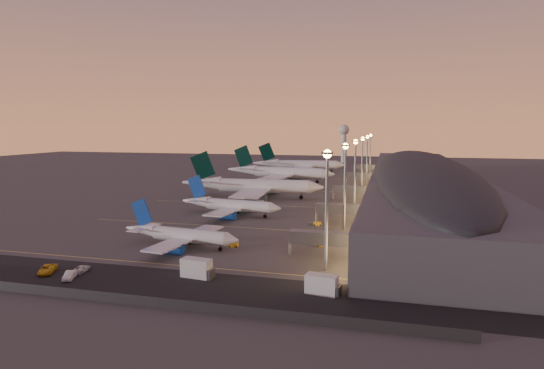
{
  "coord_description": "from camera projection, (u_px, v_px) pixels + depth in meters",
  "views": [
    {
      "loc": [
        48.61,
        -134.55,
        30.64
      ],
      "look_at": [
        2.0,
        45.0,
        7.0
      ],
      "focal_mm": 30.0,
      "sensor_mm": 36.0,
      "label": 1
    }
  ],
  "objects": [
    {
      "name": "ground",
      "position": [
        231.0,
        223.0,
        145.18
      ],
      "size": [
        700.0,
        700.0,
        0.0
      ],
      "primitive_type": "plane",
      "color": "#413F3C"
    },
    {
      "name": "airliner_narrow_south",
      "position": [
        180.0,
        235.0,
        116.47
      ],
      "size": [
        33.51,
        30.13,
        11.96
      ],
      "rotation": [
        0.0,
        0.0,
        -0.12
      ],
      "color": "silver",
      "rests_on": "ground"
    },
    {
      "name": "airliner_narrow_north",
      "position": [
        230.0,
        205.0,
        157.99
      ],
      "size": [
        38.19,
        34.38,
        13.64
      ],
      "rotation": [
        0.0,
        0.0,
        -0.13
      ],
      "color": "silver",
      "rests_on": "ground"
    },
    {
      "name": "airliner_wide_near",
      "position": [
        251.0,
        186.0,
        196.7
      ],
      "size": [
        62.98,
        57.44,
        20.15
      ],
      "rotation": [
        0.0,
        0.0,
        0.06
      ],
      "color": "silver",
      "rests_on": "ground"
    },
    {
      "name": "airliner_wide_mid",
      "position": [
        279.0,
        172.0,
        254.53
      ],
      "size": [
        63.22,
        57.92,
        20.22
      ],
      "rotation": [
        0.0,
        0.0,
        -0.11
      ],
      "color": "silver",
      "rests_on": "ground"
    },
    {
      "name": "airliner_wide_far",
      "position": [
        299.0,
        165.0,
        306.58
      ],
      "size": [
        62.9,
        57.75,
        20.13
      ],
      "rotation": [
        0.0,
        0.0,
        0.13
      ],
      "color": "silver",
      "rests_on": "ground"
    },
    {
      "name": "terminal_building",
      "position": [
        420.0,
        177.0,
        198.24
      ],
      "size": [
        56.35,
        255.0,
        17.46
      ],
      "color": "#45464A",
      "rests_on": "ground"
    },
    {
      "name": "light_masts",
      "position": [
        360.0,
        157.0,
        196.4
      ],
      "size": [
        2.2,
        217.2,
        25.9
      ],
      "color": "gray",
      "rests_on": "ground"
    },
    {
      "name": "radar_tower",
      "position": [
        344.0,
        137.0,
        389.56
      ],
      "size": [
        9.0,
        9.0,
        32.5
      ],
      "color": "silver",
      "rests_on": "ground"
    },
    {
      "name": "service_lane",
      "position": [
        137.0,
        280.0,
        91.41
      ],
      "size": [
        260.0,
        16.0,
        0.01
      ],
      "color": "black",
      "rests_on": "ground"
    },
    {
      "name": "lane_markings",
      "position": [
        264.0,
        203.0,
        183.58
      ],
      "size": [
        90.0,
        180.36,
        0.0
      ],
      "color": "#D8C659",
      "rests_on": "ground"
    },
    {
      "name": "fence",
      "position": [
        100.0,
        297.0,
        79.76
      ],
      "size": [
        124.0,
        0.12,
        2.0
      ],
      "color": "#2D2D30",
      "rests_on": "ground"
    },
    {
      "name": "baggage_tug_a",
      "position": [
        232.0,
        245.0,
        116.69
      ],
      "size": [
        3.72,
        1.84,
        1.07
      ],
      "rotation": [
        0.0,
        0.0,
        0.1
      ],
      "color": "gold",
      "rests_on": "ground"
    },
    {
      "name": "baggage_tug_b",
      "position": [
        320.0,
        244.0,
        117.19
      ],
      "size": [
        4.05,
        2.14,
        1.15
      ],
      "rotation": [
        0.0,
        0.0,
        0.16
      ],
      "color": "gold",
      "rests_on": "ground"
    },
    {
      "name": "baggage_tug_c",
      "position": [
        316.0,
        224.0,
        141.96
      ],
      "size": [
        3.96,
        2.04,
        1.13
      ],
      "rotation": [
        0.0,
        0.0,
        0.14
      ],
      "color": "gold",
      "rests_on": "ground"
    },
    {
      "name": "catering_truck_a",
      "position": [
        198.0,
        269.0,
        92.86
      ],
      "size": [
        7.09,
        3.45,
        3.83
      ],
      "rotation": [
        0.0,
        0.0,
        -0.12
      ],
      "color": "silver",
      "rests_on": "ground"
    },
    {
      "name": "catering_truck_b",
      "position": [
        323.0,
        285.0,
        83.4
      ],
      "size": [
        6.76,
        3.49,
        3.62
      ],
      "rotation": [
        0.0,
        0.0,
        -0.17
      ],
      "color": "silver",
      "rests_on": "ground"
    },
    {
      "name": "service_van_a",
      "position": [
        80.0,
        270.0,
        95.86
      ],
      "size": [
        2.44,
        4.92,
        1.34
      ],
      "primitive_type": "imported",
      "rotation": [
        0.0,
        0.0,
        0.05
      ],
      "color": "silver",
      "rests_on": "ground"
    },
    {
      "name": "service_van_b",
      "position": [
        48.0,
        269.0,
        95.64
      ],
      "size": [
        5.07,
        6.61,
        1.67
      ],
      "primitive_type": "imported",
      "rotation": [
        0.0,
        0.0,
        0.44
      ],
      "color": "gold",
      "rests_on": "ground"
    },
    {
      "name": "service_van_c",
      "position": [
        70.0,
        275.0,
        91.83
      ],
      "size": [
        3.33,
        5.13,
        1.6
      ],
      "primitive_type": "imported",
      "rotation": [
        0.0,
        0.0,
        0.37
      ],
      "color": "silver",
      "rests_on": "ground"
    }
  ]
}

